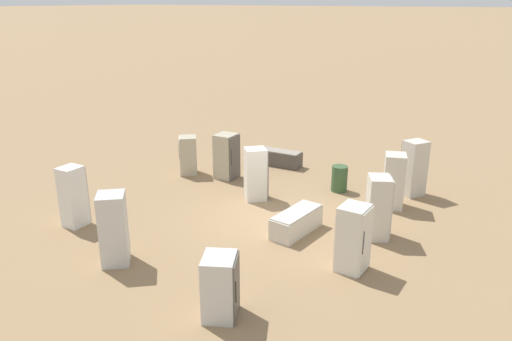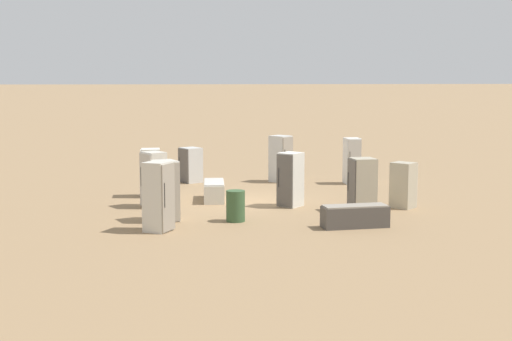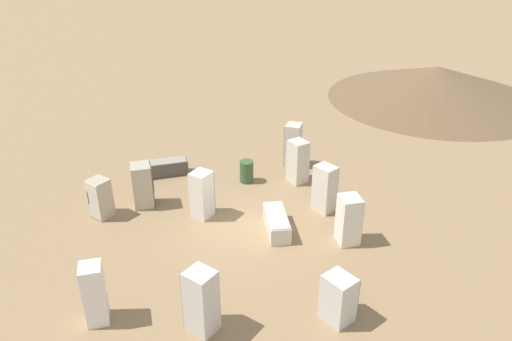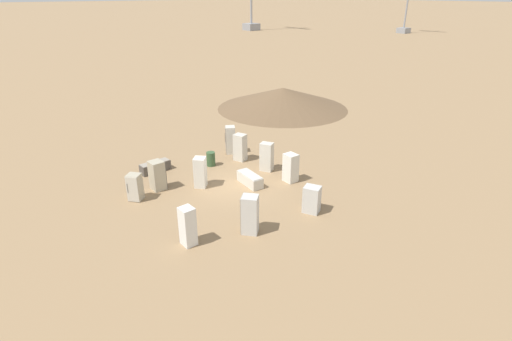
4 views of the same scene
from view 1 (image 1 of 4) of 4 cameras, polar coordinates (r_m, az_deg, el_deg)
ground_plane at (r=15.44m, az=1.79°, el=-5.46°), size 1000.00×1000.00×0.00m
discarded_fridge_0 at (r=19.24m, az=-7.77°, el=1.72°), size 0.93×0.93×1.48m
discarded_fridge_1 at (r=20.19m, az=2.60°, el=1.45°), size 0.73×1.90×0.63m
discarded_fridge_2 at (r=17.76m, az=17.57°, el=0.26°), size 0.92×0.91×1.91m
discarded_fridge_3 at (r=18.64m, az=-3.37°, el=1.64°), size 0.80×0.79×1.69m
discarded_fridge_4 at (r=10.71m, az=-4.09°, el=-13.12°), size 1.02×0.99×1.40m
discarded_fridge_5 at (r=16.53m, az=15.47°, el=-1.15°), size 0.94×0.85×1.78m
discarded_fridge_6 at (r=16.58m, az=-0.00°, el=-0.40°), size 0.94×0.94×1.77m
discarded_fridge_7 at (r=14.46m, az=4.66°, el=-5.87°), size 1.87×0.84×0.66m
discarded_fridge_8 at (r=14.32m, az=13.83°, el=-4.12°), size 0.94×0.90×1.80m
discarded_fridge_9 at (r=15.59m, az=-20.14°, el=-2.80°), size 0.70×0.59×1.82m
discarded_fridge_10 at (r=12.52m, az=11.07°, el=-7.63°), size 0.74×0.70×1.70m
discarded_fridge_11 at (r=13.08m, az=-15.97°, el=-6.42°), size 1.00×0.99×1.88m
rusty_barrel at (r=17.66m, az=9.51°, el=-0.92°), size 0.55×0.55×0.91m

